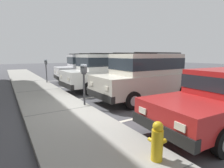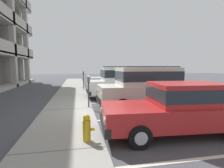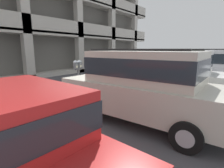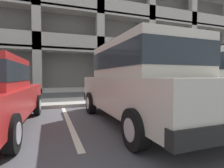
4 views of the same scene
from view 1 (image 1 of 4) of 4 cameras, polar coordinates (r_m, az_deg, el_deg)
ground_plane at (r=6.51m, az=-5.14°, el=-8.27°), size 80.00×80.00×0.10m
sidewalk at (r=6.03m, az=-16.38°, el=-8.95°), size 40.00×2.20×0.12m
parking_stall_lines at (r=8.48m, az=-1.52°, el=-3.69°), size 12.78×4.80×0.01m
silver_suv at (r=7.77m, az=11.12°, el=3.06°), size 2.07×4.81×2.03m
dark_hatchback at (r=9.95m, az=-2.16°, el=4.56°), size 2.10×4.82×2.03m
blue_coupe at (r=12.91m, az=-7.33°, el=5.58°), size 2.28×4.91×2.03m
parking_meter_near at (r=6.33m, az=-9.20°, el=2.98°), size 0.35×0.12×1.48m
parking_meter_far at (r=12.39m, az=-20.75°, el=5.70°), size 0.35×0.12×1.53m
fire_hydrant at (r=3.23m, az=14.57°, el=-17.63°), size 0.30×0.30×0.70m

